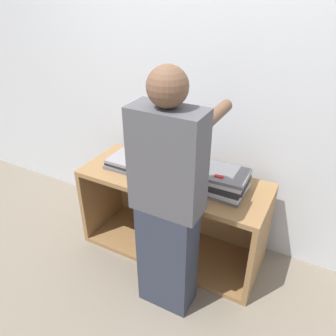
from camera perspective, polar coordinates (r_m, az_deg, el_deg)
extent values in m
plane|color=#756B5B|center=(2.58, -2.04, -17.30)|extent=(12.00, 12.00, 0.00)
cube|color=silver|center=(2.43, 5.16, 13.20)|extent=(8.00, 0.05, 2.40)
cube|color=olive|center=(2.34, 0.92, -2.06)|extent=(1.37, 0.53, 0.04)
cube|color=olive|center=(2.73, 0.81, -13.42)|extent=(1.37, 0.53, 0.04)
cube|color=olive|center=(2.83, -11.27, -4.10)|extent=(0.04, 0.53, 0.60)
cube|color=olive|center=(2.37, 15.74, -12.56)|extent=(0.04, 0.53, 0.60)
cube|color=olive|center=(2.71, 3.29, -5.29)|extent=(1.30, 0.04, 0.60)
cube|color=#B7B7BC|center=(2.33, 0.93, -1.48)|extent=(0.33, 0.25, 0.02)
cube|color=black|center=(2.33, 1.04, -1.12)|extent=(0.27, 0.14, 0.00)
cube|color=#B7B7BC|center=(2.39, 2.77, 3.03)|extent=(0.33, 0.08, 0.25)
cube|color=black|center=(2.39, 2.72, 3.02)|extent=(0.29, 0.06, 0.22)
cube|color=slate|center=(2.48, -6.56, 0.52)|extent=(0.33, 0.26, 0.02)
cube|color=#232326|center=(2.47, -6.29, 1.06)|extent=(0.34, 0.27, 0.02)
cube|color=gray|center=(2.46, -6.29, 1.53)|extent=(0.33, 0.26, 0.02)
cube|color=slate|center=(2.21, 9.07, -3.74)|extent=(0.33, 0.26, 0.02)
cube|color=#B7B7BC|center=(2.20, 9.13, -3.20)|extent=(0.34, 0.27, 0.02)
cube|color=#232326|center=(2.19, 9.16, -2.55)|extent=(0.33, 0.26, 0.02)
cube|color=#232326|center=(2.17, 9.47, -2.13)|extent=(0.34, 0.27, 0.02)
cube|color=#B7B7BC|center=(2.17, 9.34, -1.53)|extent=(0.33, 0.26, 0.02)
cube|color=slate|center=(2.15, 9.51, -0.98)|extent=(0.34, 0.27, 0.02)
cube|color=#2D3342|center=(2.14, -0.06, -15.10)|extent=(0.34, 0.20, 0.76)
cube|color=#4C4C51|center=(1.73, -0.07, 1.03)|extent=(0.40, 0.20, 0.60)
sphere|color=brown|center=(1.57, -0.08, 13.99)|extent=(0.21, 0.21, 0.21)
cylinder|color=brown|center=(1.92, -0.65, 10.96)|extent=(0.07, 0.32, 0.07)
cylinder|color=brown|center=(1.80, 8.45, 9.29)|extent=(0.07, 0.32, 0.07)
cube|color=red|center=(2.09, 8.87, -1.45)|extent=(0.06, 0.02, 0.01)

